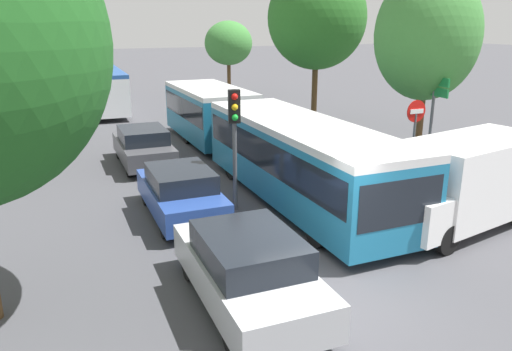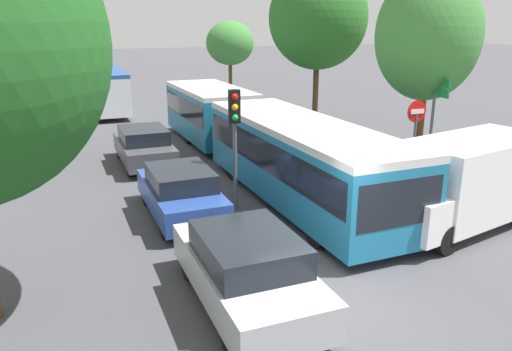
{
  "view_description": "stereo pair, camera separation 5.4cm",
  "coord_description": "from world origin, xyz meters",
  "px_view_note": "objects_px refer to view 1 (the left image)",
  "views": [
    {
      "loc": [
        -4.8,
        -7.29,
        5.12
      ],
      "look_at": [
        0.2,
        4.45,
        1.2
      ],
      "focal_mm": 35.0,
      "sensor_mm": 36.0,
      "label": 1
    },
    {
      "loc": [
        -4.75,
        -7.31,
        5.12
      ],
      "look_at": [
        0.2,
        4.45,
        1.2
      ],
      "focal_mm": 35.0,
      "sensor_mm": 36.0,
      "label": 2
    }
  ],
  "objects_px": {
    "city_bus_rear": "(96,84)",
    "direction_sign_post": "(433,104)",
    "traffic_light": "(234,123)",
    "queued_car_blue": "(180,192)",
    "articulated_bus": "(254,133)",
    "white_van": "(468,180)",
    "tree_right_mid": "(317,18)",
    "tree_right_far": "(229,44)",
    "no_entry_sign": "(414,130)",
    "queued_car_silver": "(248,269)",
    "queued_car_graphite": "(143,146)",
    "tree_right_near": "(427,36)"
  },
  "relations": [
    {
      "from": "queued_car_blue",
      "to": "tree_right_far",
      "type": "distance_m",
      "value": 24.42
    },
    {
      "from": "queued_car_graphite",
      "to": "white_van",
      "type": "height_order",
      "value": "white_van"
    },
    {
      "from": "city_bus_rear",
      "to": "white_van",
      "type": "bearing_deg",
      "value": -162.44
    },
    {
      "from": "tree_right_mid",
      "to": "tree_right_far",
      "type": "xyz_separation_m",
      "value": [
        0.01,
        12.64,
        -1.72
      ]
    },
    {
      "from": "traffic_light",
      "to": "tree_right_far",
      "type": "xyz_separation_m",
      "value": [
        7.98,
        22.3,
        1.12
      ]
    },
    {
      "from": "city_bus_rear",
      "to": "direction_sign_post",
      "type": "distance_m",
      "value": 21.71
    },
    {
      "from": "direction_sign_post",
      "to": "tree_right_far",
      "type": "height_order",
      "value": "tree_right_far"
    },
    {
      "from": "white_van",
      "to": "articulated_bus",
      "type": "bearing_deg",
      "value": -76.0
    },
    {
      "from": "queued_car_silver",
      "to": "queued_car_blue",
      "type": "xyz_separation_m",
      "value": [
        0.01,
        4.89,
        -0.04
      ]
    },
    {
      "from": "queued_car_blue",
      "to": "tree_right_mid",
      "type": "distance_m",
      "value": 14.34
    },
    {
      "from": "white_van",
      "to": "queued_car_graphite",
      "type": "bearing_deg",
      "value": -64.74
    },
    {
      "from": "tree_right_mid",
      "to": "tree_right_far",
      "type": "bearing_deg",
      "value": 89.97
    },
    {
      "from": "queued_car_blue",
      "to": "traffic_light",
      "type": "height_order",
      "value": "traffic_light"
    },
    {
      "from": "city_bus_rear",
      "to": "no_entry_sign",
      "type": "height_order",
      "value": "no_entry_sign"
    },
    {
      "from": "queued_car_blue",
      "to": "traffic_light",
      "type": "xyz_separation_m",
      "value": [
        1.58,
        -0.03,
        1.79
      ]
    },
    {
      "from": "direction_sign_post",
      "to": "queued_car_blue",
      "type": "bearing_deg",
      "value": 8.02
    },
    {
      "from": "white_van",
      "to": "tree_right_mid",
      "type": "distance_m",
      "value": 14.04
    },
    {
      "from": "articulated_bus",
      "to": "tree_right_far",
      "type": "relative_size",
      "value": 3.09
    },
    {
      "from": "articulated_bus",
      "to": "queued_car_blue",
      "type": "bearing_deg",
      "value": -46.96
    },
    {
      "from": "queued_car_blue",
      "to": "queued_car_silver",
      "type": "bearing_deg",
      "value": -179.26
    },
    {
      "from": "queued_car_silver",
      "to": "queued_car_blue",
      "type": "relative_size",
      "value": 1.06
    },
    {
      "from": "tree_right_mid",
      "to": "queued_car_graphite",
      "type": "bearing_deg",
      "value": -157.05
    },
    {
      "from": "city_bus_rear",
      "to": "queued_car_graphite",
      "type": "bearing_deg",
      "value": -177.97
    },
    {
      "from": "articulated_bus",
      "to": "tree_right_mid",
      "type": "relative_size",
      "value": 2.08
    },
    {
      "from": "traffic_light",
      "to": "tree_right_far",
      "type": "bearing_deg",
      "value": 174.21
    },
    {
      "from": "no_entry_sign",
      "to": "tree_right_far",
      "type": "relative_size",
      "value": 0.54
    },
    {
      "from": "traffic_light",
      "to": "direction_sign_post",
      "type": "height_order",
      "value": "direction_sign_post"
    },
    {
      "from": "city_bus_rear",
      "to": "direction_sign_post",
      "type": "xyz_separation_m",
      "value": [
        8.72,
        -19.85,
        1.11
      ]
    },
    {
      "from": "tree_right_mid",
      "to": "articulated_bus",
      "type": "bearing_deg",
      "value": -133.49
    },
    {
      "from": "queued_car_blue",
      "to": "direction_sign_post",
      "type": "xyz_separation_m",
      "value": [
        8.69,
        0.22,
        1.85
      ]
    },
    {
      "from": "city_bus_rear",
      "to": "tree_right_far",
      "type": "height_order",
      "value": "tree_right_far"
    },
    {
      "from": "queued_car_blue",
      "to": "queued_car_graphite",
      "type": "height_order",
      "value": "queued_car_graphite"
    },
    {
      "from": "city_bus_rear",
      "to": "queued_car_blue",
      "type": "xyz_separation_m",
      "value": [
        0.03,
        -20.07,
        -0.74
      ]
    },
    {
      "from": "white_van",
      "to": "no_entry_sign",
      "type": "relative_size",
      "value": 1.87
    },
    {
      "from": "city_bus_rear",
      "to": "tree_right_mid",
      "type": "xyz_separation_m",
      "value": [
        9.59,
        -10.44,
        3.89
      ]
    },
    {
      "from": "articulated_bus",
      "to": "traffic_light",
      "type": "relative_size",
      "value": 4.79
    },
    {
      "from": "white_van",
      "to": "tree_right_mid",
      "type": "height_order",
      "value": "tree_right_mid"
    },
    {
      "from": "queued_car_blue",
      "to": "white_van",
      "type": "xyz_separation_m",
      "value": [
        6.69,
        -3.48,
        0.54
      ]
    },
    {
      "from": "no_entry_sign",
      "to": "tree_right_near",
      "type": "xyz_separation_m",
      "value": [
        1.48,
        1.52,
        2.82
      ]
    },
    {
      "from": "city_bus_rear",
      "to": "queued_car_graphite",
      "type": "height_order",
      "value": "city_bus_rear"
    },
    {
      "from": "white_van",
      "to": "queued_car_blue",
      "type": "bearing_deg",
      "value": -38.3
    },
    {
      "from": "queued_car_blue",
      "to": "articulated_bus",
      "type": "bearing_deg",
      "value": -46.24
    },
    {
      "from": "traffic_light",
      "to": "direction_sign_post",
      "type": "bearing_deg",
      "value": 105.87
    },
    {
      "from": "city_bus_rear",
      "to": "articulated_bus",
      "type": "bearing_deg",
      "value": -166.29
    },
    {
      "from": "articulated_bus",
      "to": "no_entry_sign",
      "type": "relative_size",
      "value": 5.77
    },
    {
      "from": "white_van",
      "to": "traffic_light",
      "type": "distance_m",
      "value": 6.29
    },
    {
      "from": "queued_car_graphite",
      "to": "tree_right_mid",
      "type": "relative_size",
      "value": 0.52
    },
    {
      "from": "queued_car_silver",
      "to": "tree_right_far",
      "type": "height_order",
      "value": "tree_right_far"
    },
    {
      "from": "white_van",
      "to": "traffic_light",
      "type": "relative_size",
      "value": 1.55
    },
    {
      "from": "articulated_bus",
      "to": "traffic_light",
      "type": "height_order",
      "value": "traffic_light"
    }
  ]
}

